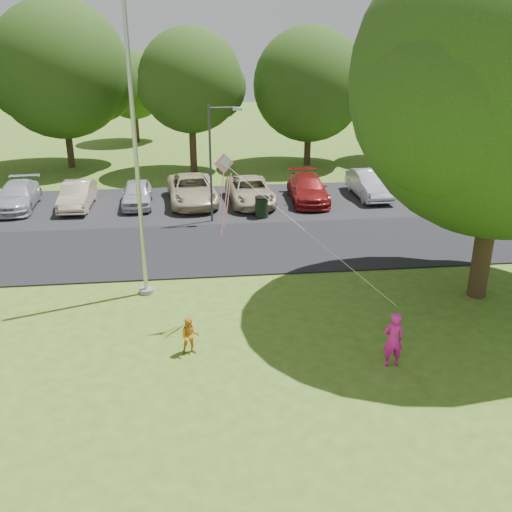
{
  "coord_description": "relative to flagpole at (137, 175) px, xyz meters",
  "views": [
    {
      "loc": [
        -1.81,
        -13.19,
        8.51
      ],
      "look_at": [
        0.2,
        4.0,
        1.6
      ],
      "focal_mm": 40.0,
      "sensor_mm": 36.0,
      "label": 1
    }
  ],
  "objects": [
    {
      "name": "parked_cars",
      "position": [
        3.77,
        10.56,
        -3.44
      ],
      "size": [
        23.26,
        5.39,
        1.42
      ],
      "color": "#B2B7BF",
      "rests_on": "ground"
    },
    {
      "name": "park_road",
      "position": [
        3.5,
        4.0,
        -4.14
      ],
      "size": [
        60.0,
        6.0,
        0.06
      ],
      "primitive_type": "cube",
      "color": "black",
      "rests_on": "ground"
    },
    {
      "name": "ground",
      "position": [
        3.5,
        -5.0,
        -4.17
      ],
      "size": [
        120.0,
        120.0,
        0.0
      ],
      "primitive_type": "plane",
      "color": "#42681B",
      "rests_on": "ground"
    },
    {
      "name": "flagpole",
      "position": [
        0.0,
        0.0,
        0.0
      ],
      "size": [
        0.5,
        0.5,
        10.0
      ],
      "color": "#B7BABF",
      "rests_on": "ground"
    },
    {
      "name": "big_tree",
      "position": [
        11.17,
        -1.59,
        2.66
      ],
      "size": [
        10.02,
        9.53,
        11.84
      ],
      "rotation": [
        0.0,
        0.0,
        0.31
      ],
      "color": "#332316",
      "rests_on": "ground"
    },
    {
      "name": "street_lamp",
      "position": [
        2.83,
        7.56,
        -0.91
      ],
      "size": [
        1.52,
        0.22,
        5.41
      ],
      "rotation": [
        0.0,
        0.0,
        0.04
      ],
      "color": "#3F3F44",
      "rests_on": "ground"
    },
    {
      "name": "kite",
      "position": [
        2.75,
        -2.26,
        0.29
      ],
      "size": [
        4.53,
        3.48,
        3.46
      ],
      "rotation": [
        0.0,
        0.0,
        0.22
      ],
      "color": "pink",
      "rests_on": "ground"
    },
    {
      "name": "tree_row",
      "position": [
        5.09,
        19.23,
        1.55
      ],
      "size": [
        64.35,
        11.94,
        10.88
      ],
      "color": "#332316",
      "rests_on": "ground"
    },
    {
      "name": "trash_can",
      "position": [
        5.02,
        7.85,
        -3.63
      ],
      "size": [
        0.68,
        0.68,
        1.07
      ],
      "rotation": [
        0.0,
        0.0,
        0.03
      ],
      "color": "black",
      "rests_on": "ground"
    },
    {
      "name": "horizon_trees",
      "position": [
        7.56,
        28.88,
        0.14
      ],
      "size": [
        77.46,
        7.2,
        7.02
      ],
      "color": "#332316",
      "rests_on": "ground"
    },
    {
      "name": "woman",
      "position": [
        6.88,
        -5.4,
        -3.38
      ],
      "size": [
        0.59,
        0.4,
        1.58
      ],
      "primitive_type": "imported",
      "rotation": [
        0.0,
        0.0,
        3.18
      ],
      "color": "#EC1FA3",
      "rests_on": "ground"
    },
    {
      "name": "parking_strip",
      "position": [
        3.5,
        10.5,
        -4.14
      ],
      "size": [
        42.0,
        7.0,
        0.06
      ],
      "primitive_type": "cube",
      "color": "black",
      "rests_on": "ground"
    },
    {
      "name": "child_yellow",
      "position": [
        1.48,
        -4.16,
        -3.62
      ],
      "size": [
        0.53,
        0.41,
        1.09
      ],
      "primitive_type": "imported",
      "rotation": [
        0.0,
        0.0,
        0.0
      ],
      "color": "orange",
      "rests_on": "ground"
    }
  ]
}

